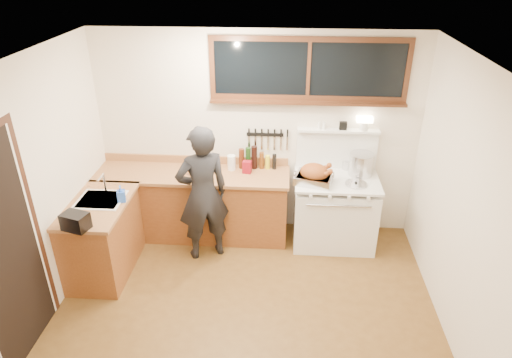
# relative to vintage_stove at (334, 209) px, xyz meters

# --- Properties ---
(ground_plane) EXTENTS (4.00, 3.50, 0.02)m
(ground_plane) POSITION_rel_vintage_stove_xyz_m (-1.00, -1.41, -0.48)
(ground_plane) COLOR brown
(room_shell) EXTENTS (4.10, 3.60, 2.65)m
(room_shell) POSITION_rel_vintage_stove_xyz_m (-1.00, -1.41, 1.18)
(room_shell) COLOR silver
(room_shell) RESTS_ON ground
(counter_back) EXTENTS (2.44, 0.64, 1.00)m
(counter_back) POSITION_rel_vintage_stove_xyz_m (-1.80, 0.04, -0.01)
(counter_back) COLOR brown
(counter_back) RESTS_ON ground
(counter_left) EXTENTS (0.64, 1.09, 0.90)m
(counter_left) POSITION_rel_vintage_stove_xyz_m (-2.70, -0.79, -0.02)
(counter_left) COLOR brown
(counter_left) RESTS_ON ground
(sink_unit) EXTENTS (0.50, 0.45, 0.37)m
(sink_unit) POSITION_rel_vintage_stove_xyz_m (-2.68, -0.71, 0.38)
(sink_unit) COLOR white
(sink_unit) RESTS_ON counter_left
(vintage_stove) EXTENTS (1.02, 0.74, 1.60)m
(vintage_stove) POSITION_rel_vintage_stove_xyz_m (0.00, 0.00, 0.00)
(vintage_stove) COLOR white
(vintage_stove) RESTS_ON ground
(back_window) EXTENTS (2.32, 0.13, 0.77)m
(back_window) POSITION_rel_vintage_stove_xyz_m (-0.40, 0.31, 1.60)
(back_window) COLOR black
(back_window) RESTS_ON room_shell
(left_doorway) EXTENTS (0.02, 1.04, 2.17)m
(left_doorway) POSITION_rel_vintage_stove_xyz_m (-2.99, -1.96, 0.62)
(left_doorway) COLOR black
(left_doorway) RESTS_ON ground
(knife_strip) EXTENTS (0.52, 0.03, 0.28)m
(knife_strip) POSITION_rel_vintage_stove_xyz_m (-0.88, 0.32, 0.84)
(knife_strip) COLOR black
(knife_strip) RESTS_ON room_shell
(man) EXTENTS (0.73, 0.63, 1.69)m
(man) POSITION_rel_vintage_stove_xyz_m (-1.58, -0.41, 0.38)
(man) COLOR black
(man) RESTS_ON ground
(soap_bottle) EXTENTS (0.11, 0.11, 0.19)m
(soap_bottle) POSITION_rel_vintage_stove_xyz_m (-2.43, -0.72, 0.53)
(soap_bottle) COLOR blue
(soap_bottle) RESTS_ON counter_left
(toaster) EXTENTS (0.29, 0.24, 0.18)m
(toaster) POSITION_rel_vintage_stove_xyz_m (-2.70, -1.29, 0.52)
(toaster) COLOR black
(toaster) RESTS_ON counter_left
(cutting_board) EXTENTS (0.39, 0.33, 0.13)m
(cutting_board) POSITION_rel_vintage_stove_xyz_m (-1.73, -0.03, 0.48)
(cutting_board) COLOR #9E693E
(cutting_board) RESTS_ON counter_back
(roast_turkey) EXTENTS (0.50, 0.42, 0.25)m
(roast_turkey) POSITION_rel_vintage_stove_xyz_m (-0.29, -0.12, 0.53)
(roast_turkey) COLOR silver
(roast_turkey) RESTS_ON vintage_stove
(stockpot) EXTENTS (0.36, 0.36, 0.28)m
(stockpot) POSITION_rel_vintage_stove_xyz_m (0.29, 0.14, 0.57)
(stockpot) COLOR silver
(stockpot) RESTS_ON vintage_stove
(saucepan) EXTENTS (0.17, 0.28, 0.11)m
(saucepan) POSITION_rel_vintage_stove_xyz_m (0.16, 0.29, 0.49)
(saucepan) COLOR silver
(saucepan) RESTS_ON vintage_stove
(pot_lid) EXTENTS (0.30, 0.30, 0.04)m
(pot_lid) POSITION_rel_vintage_stove_xyz_m (0.21, -0.14, 0.44)
(pot_lid) COLOR silver
(pot_lid) RESTS_ON vintage_stove
(coffee_tin) EXTENTS (0.12, 0.10, 0.16)m
(coffee_tin) POSITION_rel_vintage_stove_xyz_m (-1.11, 0.08, 0.51)
(coffee_tin) COLOR maroon
(coffee_tin) RESTS_ON counter_back
(pitcher) EXTENTS (0.13, 0.13, 0.19)m
(pitcher) POSITION_rel_vintage_stove_xyz_m (-1.31, 0.16, 0.53)
(pitcher) COLOR white
(pitcher) RESTS_ON counter_back
(bottle_cluster) EXTENTS (0.47, 0.07, 0.30)m
(bottle_cluster) POSITION_rel_vintage_stove_xyz_m (-1.02, 0.22, 0.56)
(bottle_cluster) COLOR black
(bottle_cluster) RESTS_ON counter_back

